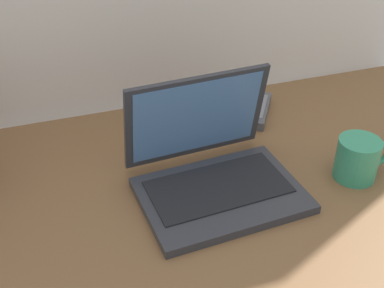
# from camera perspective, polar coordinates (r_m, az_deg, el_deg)

# --- Properties ---
(desk) EXTENTS (1.60, 0.76, 0.03)m
(desk) POSITION_cam_1_polar(r_m,az_deg,el_deg) (1.00, -2.72, -6.98)
(desk) COLOR brown
(desk) RESTS_ON ground
(laptop) EXTENTS (0.32, 0.28, 0.22)m
(laptop) POSITION_cam_1_polar(r_m,az_deg,el_deg) (0.99, 2.33, -2.67)
(laptop) COLOR #2D2D33
(laptop) RESTS_ON desk
(coffee_mug) EXTENTS (0.12, 0.09, 0.09)m
(coffee_mug) POSITION_cam_1_polar(r_m,az_deg,el_deg) (1.07, 18.41, -1.60)
(coffee_mug) COLOR #338C66
(coffee_mug) RESTS_ON desk
(remote_control_near) EXTENTS (0.13, 0.16, 0.02)m
(remote_control_near) POSITION_cam_1_polar(r_m,az_deg,el_deg) (1.26, 7.57, 3.86)
(remote_control_near) COLOR #4C4C51
(remote_control_near) RESTS_ON desk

